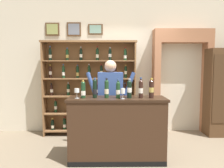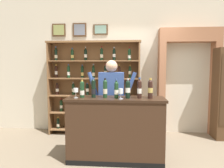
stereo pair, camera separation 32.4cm
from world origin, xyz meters
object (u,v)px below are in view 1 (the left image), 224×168
Objects in this scene: tasting_counter at (117,129)px; tasting_bottle_rosso at (141,88)px; tasting_bottle_prosecco at (95,88)px; tasting_bottle_grappa at (83,90)px; tasting_bottle_riserva at (118,89)px; shopkeeper at (110,94)px; tasting_bottle_super_tuscan at (151,88)px; wine_shelf at (89,86)px; tasting_bottle_chianti at (129,89)px; wine_glass_right at (123,91)px; tasting_bottle_vin_santo at (107,89)px; wine_glass_spare at (77,91)px.

tasting_bottle_rosso is (0.38, -0.02, 0.67)m from tasting_counter.
tasting_counter is 0.76m from tasting_bottle_prosecco.
tasting_bottle_grappa is 0.56m from tasting_bottle_riserva.
shopkeeper reaches higher than tasting_bottle_riserva.
wine_shelf is at bearing 129.86° from tasting_bottle_super_tuscan.
tasting_bottle_chianti is (0.74, -0.02, 0.02)m from tasting_bottle_grappa.
tasting_bottle_rosso is at bearing 4.60° from tasting_bottle_chianti.
wine_glass_right is (0.63, -0.10, -0.02)m from tasting_bottle_grappa.
tasting_bottle_vin_santo is at bearing -73.11° from wine_shelf.
tasting_bottle_prosecco reaches higher than tasting_bottle_grappa.
wine_glass_spare is at bearing -178.13° from tasting_bottle_super_tuscan.
tasting_bottle_riserva reaches higher than wine_glass_right.
tasting_bottle_vin_santo is at bearing -178.48° from tasting_counter.
tasting_bottle_vin_santo is 0.99× the size of tasting_bottle_super_tuscan.
wine_glass_right is at bearing -8.70° from tasting_bottle_grappa.
tasting_bottle_grappa is at bearing -175.21° from tasting_bottle_prosecco.
tasting_bottle_grappa is 1.09m from tasting_bottle_super_tuscan.
tasting_bottle_rosso is at bearing 2.93° from tasting_bottle_riserva.
tasting_bottle_rosso is at bearing -1.23° from tasting_bottle_prosecco.
wine_shelf is 1.32× the size of tasting_counter.
wine_glass_right is at bearing -51.36° from tasting_counter.
wine_shelf is 0.96m from shopkeeper.
shopkeeper is 5.13× the size of tasting_bottle_prosecco.
wine_glass_right is (0.07, -0.08, -0.02)m from tasting_bottle_riserva.
wine_glass_spare is at bearing -92.69° from wine_shelf.
wine_shelf is 12.54× the size of wine_glass_right.
shopkeeper is at bearing 133.87° from tasting_bottle_rosso.
tasting_bottle_rosso reaches higher than tasting_bottle_chianti.
tasting_bottle_vin_santo is at bearing 1.58° from tasting_bottle_grappa.
tasting_bottle_riserva is at bearing -64.90° from tasting_counter.
tasting_bottle_riserva is (0.02, -0.03, 0.66)m from tasting_counter.
tasting_bottle_prosecco is 0.97× the size of tasting_bottle_rosso.
wine_glass_right is (0.66, -1.43, 0.06)m from wine_shelf.
tasting_bottle_super_tuscan is at bearing 1.83° from tasting_bottle_chianti.
tasting_bottle_chianti reaches higher than tasting_bottle_grappa.
tasting_counter is 0.70m from tasting_bottle_chianti.
wine_glass_spare is at bearing -173.55° from tasting_bottle_vin_santo.
wine_glass_right is at bearing -65.33° from wine_shelf.
tasting_bottle_grappa is 0.93× the size of tasting_bottle_riserva.
tasting_bottle_grappa is 0.37m from tasting_bottle_vin_santo.
tasting_bottle_prosecco is at bearing 165.93° from wine_glass_right.
tasting_bottle_vin_santo is (0.19, -0.01, -0.00)m from tasting_bottle_prosecco.
tasting_bottle_riserva is (0.18, -0.03, -0.01)m from tasting_bottle_vin_santo.
tasting_bottle_vin_santo is at bearing 170.88° from tasting_bottle_riserva.
tasting_bottle_prosecco is 0.29m from wine_glass_spare.
tasting_bottle_grappa is (0.03, -1.34, 0.08)m from wine_shelf.
wine_glass_right is at bearing -46.65° from tasting_bottle_riserva.
tasting_bottle_rosso is at bearing -2.28° from tasting_counter.
tasting_bottle_riserva is at bearing 2.07° from wine_glass_spare.
tasting_bottle_vin_santo is 0.36m from tasting_bottle_chianti.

